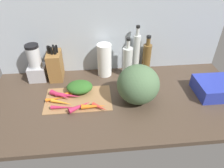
{
  "coord_description": "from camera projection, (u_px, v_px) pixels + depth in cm",
  "views": [
    {
      "loc": [
        -13.12,
        -106.25,
        90.15
      ],
      "look_at": [
        -2.65,
        1.83,
        10.39
      ],
      "focal_mm": 33.56,
      "sensor_mm": 36.0,
      "label": 1
    }
  ],
  "objects": [
    {
      "name": "bottle_1",
      "position": [
        136.0,
        53.0,
        1.57
      ],
      "size": [
        5.27,
        5.27,
        37.2
      ],
      "color": "silver",
      "rests_on": "ground_plane"
    },
    {
      "name": "bottle_2",
      "position": [
        147.0,
        57.0,
        1.6
      ],
      "size": [
        6.47,
        6.47,
        29.48
      ],
      "color": "brown",
      "rests_on": "ground_plane"
    },
    {
      "name": "carrot_8",
      "position": [
        94.0,
        106.0,
        1.29
      ],
      "size": [
        15.07,
        3.64,
        3.2
      ],
      "primitive_type": "cone",
      "rotation": [
        0.0,
        1.57,
        -0.03
      ],
      "color": "orange",
      "rests_on": "cutting_board"
    },
    {
      "name": "knife_block",
      "position": [
        55.0,
        65.0,
        1.53
      ],
      "size": [
        9.57,
        15.59,
        26.29
      ],
      "color": "olive",
      "rests_on": "ground_plane"
    },
    {
      "name": "carrot_5",
      "position": [
        100.0,
        107.0,
        1.29
      ],
      "size": [
        10.18,
        8.78,
        2.77
      ],
      "primitive_type": "cone",
      "rotation": [
        0.0,
        1.57,
        -0.66
      ],
      "color": "red",
      "rests_on": "cutting_board"
    },
    {
      "name": "cutting_board",
      "position": [
        78.0,
        99.0,
        1.38
      ],
      "size": [
        43.19,
        25.97,
        0.8
      ],
      "primitive_type": "cube",
      "color": "#997047",
      "rests_on": "ground_plane"
    },
    {
      "name": "carrot_10",
      "position": [
        54.0,
        99.0,
        1.36
      ],
      "size": [
        11.39,
        3.81,
        2.09
      ],
      "primitive_type": "cone",
      "rotation": [
        0.0,
        1.57,
        0.16
      ],
      "color": "orange",
      "rests_on": "cutting_board"
    },
    {
      "name": "carrot_6",
      "position": [
        80.0,
        106.0,
        1.29
      ],
      "size": [
        14.46,
        10.3,
        3.5
      ],
      "primitive_type": "cone",
      "rotation": [
        0.0,
        1.57,
        0.52
      ],
      "color": "#B2264C",
      "rests_on": "cutting_board"
    },
    {
      "name": "wall_back",
      "position": [
        111.0,
        33.0,
        1.53
      ],
      "size": [
        170.0,
        3.0,
        60.0
      ],
      "primitive_type": "cube",
      "color": "#ADB7C1",
      "rests_on": "ground_plane"
    },
    {
      "name": "winter_squash",
      "position": [
        138.0,
        84.0,
        1.31
      ],
      "size": [
        26.7,
        25.7,
        25.29
      ],
      "primitive_type": "ellipsoid",
      "color": "#4C6B47",
      "rests_on": "ground_plane"
    },
    {
      "name": "carrot_0",
      "position": [
        78.0,
        89.0,
        1.44
      ],
      "size": [
        11.5,
        11.19,
        2.1
      ],
      "primitive_type": "cone",
      "rotation": [
        0.0,
        1.57,
        0.77
      ],
      "color": "orange",
      "rests_on": "cutting_board"
    },
    {
      "name": "carrot_greens_pile",
      "position": [
        80.0,
        87.0,
        1.42
      ],
      "size": [
        17.57,
        13.51,
        7.43
      ],
      "primitive_type": "ellipsoid",
      "color": "#2D6023",
      "rests_on": "cutting_board"
    },
    {
      "name": "bottle_0",
      "position": [
        127.0,
        61.0,
        1.55
      ],
      "size": [
        7.3,
        7.3,
        30.41
      ],
      "color": "silver",
      "rests_on": "ground_plane"
    },
    {
      "name": "blender_appliance",
      "position": [
        36.0,
        65.0,
        1.51
      ],
      "size": [
        12.32,
        12.32,
        27.74
      ],
      "color": "#B2B2B7",
      "rests_on": "ground_plane"
    },
    {
      "name": "carrot_3",
      "position": [
        69.0,
        95.0,
        1.38
      ],
      "size": [
        17.51,
        7.23,
        3.02
      ],
      "primitive_type": "cone",
      "rotation": [
        0.0,
        1.57,
        -0.25
      ],
      "color": "#B2264C",
      "rests_on": "cutting_board"
    },
    {
      "name": "carrot_2",
      "position": [
        79.0,
        88.0,
        1.44
      ],
      "size": [
        11.27,
        4.68,
        2.95
      ],
      "primitive_type": "cone",
      "rotation": [
        0.0,
        1.57,
        0.16
      ],
      "color": "orange",
      "rests_on": "cutting_board"
    },
    {
      "name": "carrot_4",
      "position": [
        62.0,
        102.0,
        1.33
      ],
      "size": [
        14.77,
        7.6,
        2.31
      ],
      "primitive_type": "cone",
      "rotation": [
        0.0,
        1.57,
        -0.37
      ],
      "color": "orange",
      "rests_on": "cutting_board"
    },
    {
      "name": "dish_rack",
      "position": [
        215.0,
        88.0,
        1.41
      ],
      "size": [
        25.41,
        22.65,
        9.47
      ],
      "primitive_type": "cube",
      "color": "#2838AD",
      "rests_on": "ground_plane"
    },
    {
      "name": "carrot_1",
      "position": [
        61.0,
        95.0,
        1.38
      ],
      "size": [
        15.3,
        11.28,
        3.58
      ],
      "primitive_type": "cone",
      "rotation": [
        0.0,
        1.57,
        -0.55
      ],
      "color": "#B2264C",
      "rests_on": "cutting_board"
    },
    {
      "name": "paper_towel_roll",
      "position": [
        104.0,
        60.0,
        1.55
      ],
      "size": [
        10.52,
        10.52,
        24.99
      ],
      "primitive_type": "cylinder",
      "color": "white",
      "rests_on": "ground_plane"
    },
    {
      "name": "carrot_9",
      "position": [
        72.0,
        92.0,
        1.42
      ],
      "size": [
        15.4,
        8.97,
        2.39
      ],
      "primitive_type": "cone",
      "rotation": [
        0.0,
        1.57,
        0.44
      ],
      "color": "orange",
      "rests_on": "cutting_board"
    },
    {
      "name": "ground_plane",
      "position": [
        116.0,
        100.0,
        1.41
      ],
      "size": [
        170.0,
        80.0,
        3.0
      ],
      "primitive_type": "cube",
      "color": "#47382B"
    },
    {
      "name": "carrot_7",
      "position": [
        63.0,
        107.0,
        1.29
      ],
      "size": [
        15.1,
        3.69,
        2.32
      ],
      "primitive_type": "cone",
      "rotation": [
        0.0,
        1.57,
        -0.09
      ],
      "color": "#B2264C",
      "rests_on": "cutting_board"
    }
  ]
}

